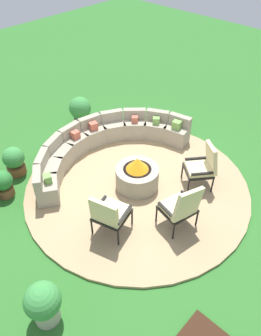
{
  "coord_description": "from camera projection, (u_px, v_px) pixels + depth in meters",
  "views": [
    {
      "loc": [
        -4.0,
        -3.56,
        5.15
      ],
      "look_at": [
        0.0,
        0.2,
        0.45
      ],
      "focal_mm": 35.2,
      "sensor_mm": 36.0,
      "label": 1
    }
  ],
  "objects": [
    {
      "name": "ground_plane",
      "position": [
        137.0,
        187.0,
        7.41
      ],
      "size": [
        24.0,
        24.0,
        0.0
      ],
      "primitive_type": "plane",
      "color": "#2D6B28"
    },
    {
      "name": "patio_circle",
      "position": [
        137.0,
        186.0,
        7.39
      ],
      "size": [
        4.95,
        4.95,
        0.06
      ],
      "primitive_type": "cylinder",
      "color": "tan",
      "rests_on": "ground_plane"
    },
    {
      "name": "fire_pit",
      "position": [
        137.0,
        175.0,
        7.17
      ],
      "size": [
        0.95,
        0.95,
        0.76
      ],
      "color": "#9E937F",
      "rests_on": "patio_circle"
    },
    {
      "name": "curved_stone_bench",
      "position": [
        103.0,
        143.0,
        8.08
      ],
      "size": [
        4.1,
        2.13,
        0.73
      ],
      "color": "#9E937F",
      "rests_on": "patio_circle"
    },
    {
      "name": "lounge_chair_front_left",
      "position": [
        109.0,
        213.0,
        6.04
      ],
      "size": [
        0.76,
        0.75,
        0.99
      ],
      "rotation": [
        0.0,
        0.0,
        5.0
      ],
      "color": "black",
      "rests_on": "patio_circle"
    },
    {
      "name": "lounge_chair_front_right",
      "position": [
        181.0,
        207.0,
        6.12
      ],
      "size": [
        0.75,
        0.7,
        1.11
      ],
      "rotation": [
        0.0,
        0.0,
        6.05
      ],
      "color": "black",
      "rests_on": "patio_circle"
    },
    {
      "name": "lounge_chair_back_left",
      "position": [
        203.0,
        165.0,
        7.05
      ],
      "size": [
        0.8,
        0.83,
        1.07
      ],
      "rotation": [
        0.0,
        0.0,
        7.16
      ],
      "color": "black",
      "rests_on": "patio_circle"
    },
    {
      "name": "potted_plant_0",
      "position": [
        43.0,
        303.0,
        4.87
      ],
      "size": [
        0.57,
        0.57,
        0.82
      ],
      "color": "#A89E8E",
      "rests_on": "ground_plane"
    },
    {
      "name": "potted_plant_1",
      "position": [
        14.0,
        161.0,
        7.54
      ],
      "size": [
        0.5,
        0.5,
        0.71
      ],
      "color": "brown",
      "rests_on": "ground_plane"
    },
    {
      "name": "potted_plant_2",
      "position": [
        3.0,
        183.0,
        7.01
      ],
      "size": [
        0.43,
        0.43,
        0.63
      ],
      "color": "brown",
      "rests_on": "ground_plane"
    },
    {
      "name": "potted_plant_3",
      "position": [
        80.0,
        110.0,
        9.2
      ],
      "size": [
        0.61,
        0.61,
        0.77
      ],
      "color": "#605B56",
      "rests_on": "ground_plane"
    }
  ]
}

